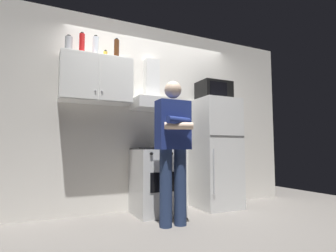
# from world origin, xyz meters

# --- Properties ---
(ground_plane) EXTENTS (7.00, 7.00, 0.00)m
(ground_plane) POSITION_xyz_m (0.00, 0.00, 0.00)
(ground_plane) COLOR slate
(back_wall_tiled) EXTENTS (4.80, 0.10, 2.70)m
(back_wall_tiled) POSITION_xyz_m (0.00, 0.60, 1.35)
(back_wall_tiled) COLOR silver
(back_wall_tiled) RESTS_ON ground_plane
(upper_cabinet) EXTENTS (0.90, 0.37, 0.60)m
(upper_cabinet) POSITION_xyz_m (-0.85, 0.37, 1.75)
(upper_cabinet) COLOR white
(stove_oven) EXTENTS (0.60, 0.62, 0.87)m
(stove_oven) POSITION_xyz_m (-0.05, 0.25, 0.43)
(stove_oven) COLOR silver
(stove_oven) RESTS_ON ground_plane
(range_hood) EXTENTS (0.60, 0.44, 0.75)m
(range_hood) POSITION_xyz_m (-0.05, 0.38, 1.60)
(range_hood) COLOR white
(refrigerator) EXTENTS (0.60, 0.62, 1.60)m
(refrigerator) POSITION_xyz_m (0.90, 0.25, 0.80)
(refrigerator) COLOR silver
(refrigerator) RESTS_ON ground_plane
(microwave) EXTENTS (0.48, 0.37, 0.28)m
(microwave) POSITION_xyz_m (0.90, 0.27, 1.74)
(microwave) COLOR black
(microwave) RESTS_ON refrigerator
(person_standing) EXTENTS (0.38, 0.33, 1.64)m
(person_standing) POSITION_xyz_m (-0.10, -0.36, 0.90)
(person_standing) COLOR navy
(person_standing) RESTS_ON ground_plane
(cooking_pot) EXTENTS (0.29, 0.19, 0.12)m
(cooking_pot) POSITION_xyz_m (0.08, 0.13, 0.94)
(cooking_pot) COLOR #B7BABF
(cooking_pot) RESTS_ON stove_oven
(bottle_soda_red) EXTENTS (0.07, 0.07, 0.29)m
(bottle_soda_red) POSITION_xyz_m (-1.04, 0.36, 2.19)
(bottle_soda_red) COLOR red
(bottle_soda_red) RESTS_ON upper_cabinet
(bottle_canister_steel) EXTENTS (0.09, 0.09, 0.23)m
(bottle_canister_steel) POSITION_xyz_m (-1.20, 0.38, 2.16)
(bottle_canister_steel) COLOR #B2B5BA
(bottle_canister_steel) RESTS_ON upper_cabinet
(bottle_rum_dark) EXTENTS (0.07, 0.07, 0.29)m
(bottle_rum_dark) POSITION_xyz_m (-0.60, 0.36, 2.19)
(bottle_rum_dark) COLOR #47230F
(bottle_rum_dark) RESTS_ON upper_cabinet
(bottle_vodka_clear) EXTENTS (0.08, 0.08, 0.29)m
(bottle_vodka_clear) POSITION_xyz_m (-0.87, 0.38, 2.19)
(bottle_vodka_clear) COLOR silver
(bottle_vodka_clear) RESTS_ON upper_cabinet
(bottle_spice_jar) EXTENTS (0.05, 0.05, 0.12)m
(bottle_spice_jar) POSITION_xyz_m (-0.73, 0.41, 2.11)
(bottle_spice_jar) COLOR gold
(bottle_spice_jar) RESTS_ON upper_cabinet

